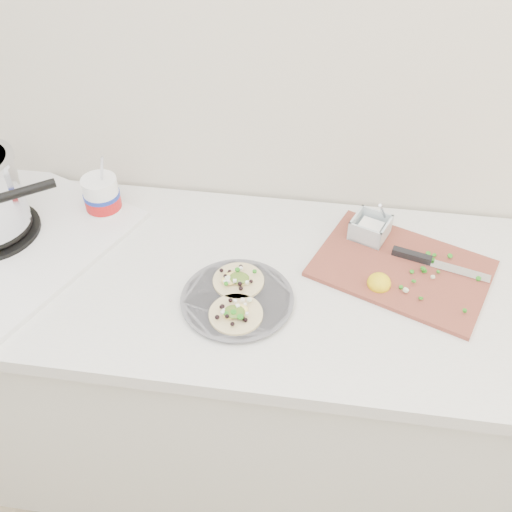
# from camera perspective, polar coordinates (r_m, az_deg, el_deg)

# --- Properties ---
(counter) EXTENTS (2.44, 0.66, 0.90)m
(counter) POSITION_cam_1_polar(r_m,az_deg,el_deg) (1.78, -5.64, -11.41)
(counter) COLOR silver
(counter) RESTS_ON ground
(taco_plate) EXTENTS (0.27, 0.27, 0.04)m
(taco_plate) POSITION_cam_1_polar(r_m,az_deg,el_deg) (1.34, -1.89, -4.10)
(taco_plate) COLOR #58595F
(taco_plate) RESTS_ON counter
(tub) EXTENTS (0.10, 0.10, 0.22)m
(tub) POSITION_cam_1_polar(r_m,az_deg,el_deg) (1.61, -15.13, 5.97)
(tub) COLOR white
(tub) RESTS_ON counter
(cutboard) EXTENTS (0.49, 0.42, 0.07)m
(cutboard) POSITION_cam_1_polar(r_m,az_deg,el_deg) (1.47, 14.36, -0.62)
(cutboard) COLOR brown
(cutboard) RESTS_ON counter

